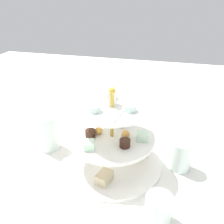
# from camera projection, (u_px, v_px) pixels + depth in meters

# --- Properties ---
(ground_plane) EXTENTS (2.40, 2.40, 0.00)m
(ground_plane) POSITION_uv_depth(u_px,v_px,m) (112.00, 164.00, 0.76)
(ground_plane) COLOR silver
(tiered_serving_stand) EXTENTS (0.31, 0.31, 0.26)m
(tiered_serving_stand) POSITION_uv_depth(u_px,v_px,m) (112.00, 143.00, 0.72)
(tiered_serving_stand) COLOR white
(tiered_serving_stand) RESTS_ON ground_plane
(water_glass_tall_right) EXTENTS (0.07, 0.07, 0.12)m
(water_glass_tall_right) POSITION_uv_depth(u_px,v_px,m) (48.00, 133.00, 0.81)
(water_glass_tall_right) COLOR silver
(water_glass_tall_right) RESTS_ON ground_plane
(water_glass_short_left) EXTENTS (0.06, 0.06, 0.08)m
(water_glass_short_left) POSITION_uv_depth(u_px,v_px,m) (158.00, 209.00, 0.56)
(water_glass_short_left) COLOR silver
(water_glass_short_left) RESTS_ON ground_plane
(butter_knife_left) EXTENTS (0.03, 0.17, 0.00)m
(butter_knife_left) POSITION_uv_depth(u_px,v_px,m) (127.00, 120.00, 1.00)
(butter_knife_left) COLOR silver
(butter_knife_left) RESTS_ON ground_plane
(butter_knife_right) EXTENTS (0.09, 0.16, 0.00)m
(butter_knife_right) POSITION_uv_depth(u_px,v_px,m) (26.00, 213.00, 0.59)
(butter_knife_right) COLOR silver
(butter_knife_right) RESTS_ON ground_plane
(water_glass_mid_back) EXTENTS (0.06, 0.06, 0.09)m
(water_glass_mid_back) POSITION_uv_depth(u_px,v_px,m) (182.00, 156.00, 0.72)
(water_glass_mid_back) COLOR silver
(water_glass_mid_back) RESTS_ON ground_plane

